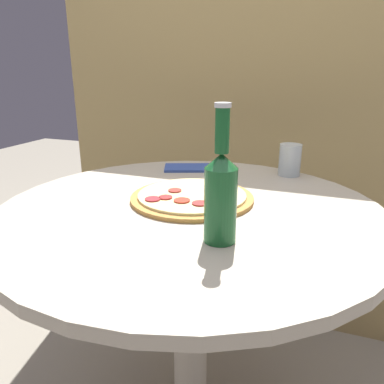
# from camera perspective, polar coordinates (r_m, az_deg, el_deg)

# --- Properties ---
(table) EXTENTS (0.90, 0.90, 0.77)m
(table) POSITION_cam_1_polar(r_m,az_deg,el_deg) (0.95, -0.26, -12.11)
(table) COLOR #B2A893
(table) RESTS_ON ground_plane
(fence_panel) EXTENTS (1.67, 0.04, 1.68)m
(fence_panel) POSITION_cam_1_polar(r_m,az_deg,el_deg) (1.54, 9.37, 9.26)
(fence_panel) COLOR tan
(fence_panel) RESTS_ON ground_plane
(pizza) EXTENTS (0.30, 0.30, 0.02)m
(pizza) POSITION_cam_1_polar(r_m,az_deg,el_deg) (0.92, 0.01, -0.74)
(pizza) COLOR #B77F3D
(pizza) RESTS_ON table
(beer_bottle) EXTENTS (0.06, 0.06, 0.25)m
(beer_bottle) POSITION_cam_1_polar(r_m,az_deg,el_deg) (0.67, 4.39, -0.13)
(beer_bottle) COLOR #195628
(beer_bottle) RESTS_ON table
(drinking_glass) EXTENTS (0.06, 0.06, 0.09)m
(drinking_glass) POSITION_cam_1_polar(r_m,az_deg,el_deg) (1.16, 14.69, 4.76)
(drinking_glass) COLOR silver
(drinking_glass) RESTS_ON table
(napkin) EXTENTS (0.17, 0.14, 0.01)m
(napkin) POSITION_cam_1_polar(r_m,az_deg,el_deg) (1.20, -0.53, 3.71)
(napkin) COLOR #334C99
(napkin) RESTS_ON table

